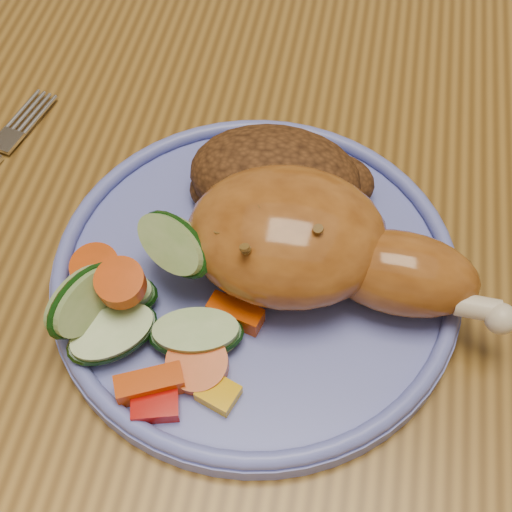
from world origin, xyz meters
name	(u,v)px	position (x,y,z in m)	size (l,w,h in m)	color
ground	(289,466)	(0.00, 0.00, 0.00)	(4.00, 4.00, 0.00)	brown
dining_table	(320,206)	(0.00, 0.00, 0.67)	(0.90, 1.40, 0.75)	brown
plate	(256,275)	(-0.03, -0.13, 0.76)	(0.25, 0.25, 0.01)	#5F6AC8
plate_rim	(256,265)	(-0.03, -0.13, 0.77)	(0.25, 0.25, 0.01)	#5F6AC8
chicken_leg	(315,244)	(0.00, -0.13, 0.79)	(0.19, 0.10, 0.06)	#A15B21
rice_pilaf	(279,178)	(-0.03, -0.07, 0.78)	(0.12, 0.08, 0.05)	#4F2C13
vegetable_pile	(141,308)	(-0.09, -0.18, 0.78)	(0.13, 0.13, 0.06)	#A50A05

